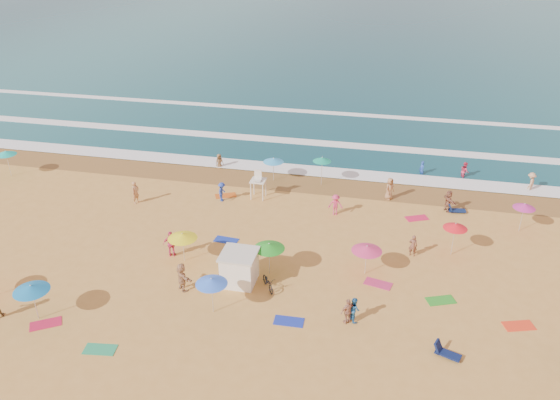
# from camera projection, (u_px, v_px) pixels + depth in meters

# --- Properties ---
(ground) EXTENTS (220.00, 220.00, 0.00)m
(ground) POSITION_uv_depth(u_px,v_px,m) (293.00, 263.00, 36.17)
(ground) COLOR gold
(ground) RESTS_ON ground
(ocean) EXTENTS (220.00, 140.00, 0.18)m
(ocean) POSITION_uv_depth(u_px,v_px,m) (373.00, 35.00, 109.25)
(ocean) COLOR #0C4756
(ocean) RESTS_ON ground
(wet_sand) EXTENTS (220.00, 220.00, 0.00)m
(wet_sand) POSITION_uv_depth(u_px,v_px,m) (321.00, 184.00, 47.04)
(wet_sand) COLOR olive
(wet_sand) RESTS_ON ground
(surf_foam) EXTENTS (200.00, 18.70, 0.05)m
(surf_foam) POSITION_uv_depth(u_px,v_px,m) (334.00, 147.00, 54.67)
(surf_foam) COLOR white
(surf_foam) RESTS_ON ground
(cabana) EXTENTS (2.00, 2.00, 2.00)m
(cabana) POSITION_uv_depth(u_px,v_px,m) (239.00, 268.00, 33.88)
(cabana) COLOR white
(cabana) RESTS_ON ground
(cabana_roof) EXTENTS (2.20, 2.20, 0.12)m
(cabana_roof) POSITION_uv_depth(u_px,v_px,m) (239.00, 254.00, 33.40)
(cabana_roof) COLOR silver
(cabana_roof) RESTS_ON cabana
(bicycle) EXTENTS (1.46, 1.80, 0.92)m
(bicycle) POSITION_uv_depth(u_px,v_px,m) (268.00, 282.00, 33.51)
(bicycle) COLOR black
(bicycle) RESTS_ON ground
(lifeguard_stand) EXTENTS (1.20, 1.20, 2.10)m
(lifeguard_stand) POSITION_uv_depth(u_px,v_px,m) (258.00, 186.00, 44.33)
(lifeguard_stand) COLOR white
(lifeguard_stand) RESTS_ON ground
(beach_umbrellas) EXTENTS (56.33, 31.74, 0.81)m
(beach_umbrellas) POSITION_uv_depth(u_px,v_px,m) (324.00, 247.00, 34.10)
(beach_umbrellas) COLOR #C0D616
(beach_umbrellas) RESTS_ON ground
(loungers) EXTENTS (42.52, 25.45, 0.34)m
(loungers) POSITION_uv_depth(u_px,v_px,m) (385.00, 302.00, 32.19)
(loungers) COLOR #0E1147
(loungers) RESTS_ON ground
(towels) EXTENTS (36.24, 20.17, 0.03)m
(towels) POSITION_uv_depth(u_px,v_px,m) (331.00, 273.00, 35.13)
(towels) COLOR #CF1942
(towels) RESTS_ON ground
(beachgoers) EXTENTS (34.04, 26.69, 2.13)m
(beachgoers) POSITION_uv_depth(u_px,v_px,m) (323.00, 217.00, 40.20)
(beachgoers) COLOR #9B5E47
(beachgoers) RESTS_ON ground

